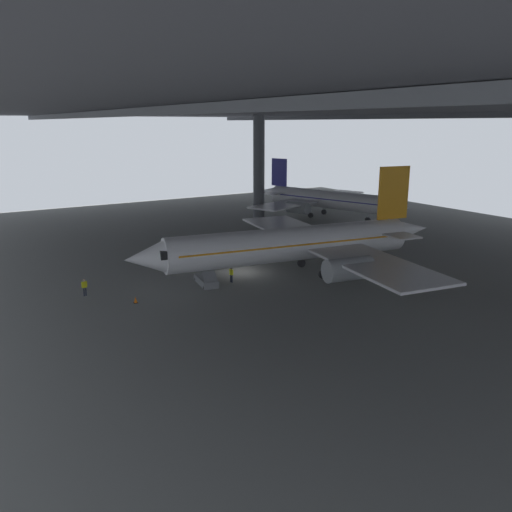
# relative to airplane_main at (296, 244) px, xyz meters

# --- Properties ---
(ground_plane) EXTENTS (110.00, 110.00, 0.00)m
(ground_plane) POSITION_rel_airplane_main_xyz_m (-4.06, -4.40, -3.36)
(ground_plane) COLOR slate
(hangar_structure) EXTENTS (121.00, 99.00, 18.11)m
(hangar_structure) POSITION_rel_airplane_main_xyz_m (-4.16, 9.34, 14.10)
(hangar_structure) COLOR #4C4F54
(hangar_structure) RESTS_ON ground_plane
(airplane_main) EXTENTS (33.98, 34.85, 11.00)m
(airplane_main) POSITION_rel_airplane_main_xyz_m (0.00, 0.00, 0.00)
(airplane_main) COLOR white
(airplane_main) RESTS_ON ground_plane
(boarding_stairs) EXTENTS (4.27, 2.07, 4.56)m
(boarding_stairs) POSITION_rel_airplane_main_xyz_m (-2.08, -9.48, -2.64)
(boarding_stairs) COLOR slate
(boarding_stairs) RESTS_ON ground_plane
(crew_worker_near_nose) EXTENTS (0.28, 0.54, 1.62)m
(crew_worker_near_nose) POSITION_rel_airplane_main_xyz_m (-4.69, -20.70, -2.44)
(crew_worker_near_nose) COLOR #232838
(crew_worker_near_nose) RESTS_ON ground_plane
(crew_worker_by_stairs) EXTENTS (0.54, 0.29, 1.56)m
(crew_worker_by_stairs) POSITION_rel_airplane_main_xyz_m (-1.20, -7.07, -2.48)
(crew_worker_by_stairs) COLOR #232838
(crew_worker_by_stairs) RESTS_ON ground_plane
(airplane_distant) EXTENTS (28.38, 28.13, 9.44)m
(airplane_distant) POSITION_rel_airplane_main_xyz_m (-25.01, 24.43, -0.29)
(airplane_distant) COLOR white
(airplane_distant) RESTS_ON ground_plane
(traffic_cone_orange) EXTENTS (0.36, 0.36, 0.60)m
(traffic_cone_orange) POSITION_rel_airplane_main_xyz_m (-0.35, -17.33, -3.07)
(traffic_cone_orange) COLOR black
(traffic_cone_orange) RESTS_ON ground_plane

